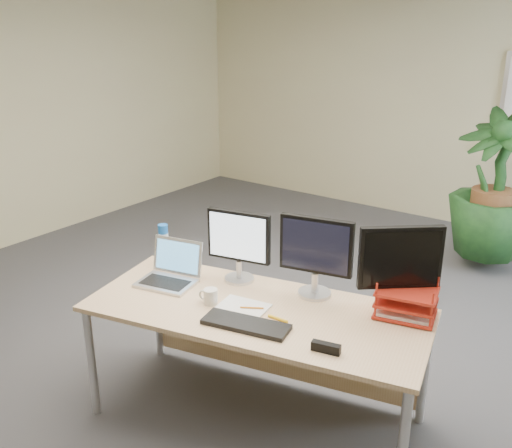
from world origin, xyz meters
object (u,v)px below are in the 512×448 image
Objects in this scene: laptop at (171,272)px; monitor_right at (316,252)px; monitor_left at (239,242)px; floor_plant at (493,196)px; desk at (264,324)px.

monitor_right is at bearing 23.72° from laptop.
monitor_left is 0.48m from laptop.
monitor_right is at bearing -96.29° from floor_plant.
desk is 4.26× the size of monitor_right.
laptop is at bearing -109.87° from floor_plant.
floor_plant is at bearing 83.71° from monitor_right.
monitor_left is at bearing -167.93° from monitor_right.
floor_plant reaches higher than desk.
floor_plant is 2.86m from monitor_right.
floor_plant reaches higher than monitor_left.
floor_plant is 3.02× the size of monitor_right.
laptop reaches higher than desk.
floor_plant reaches higher than laptop.
laptop is at bearing -142.71° from monitor_left.
monitor_left is at bearing -105.40° from floor_plant.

